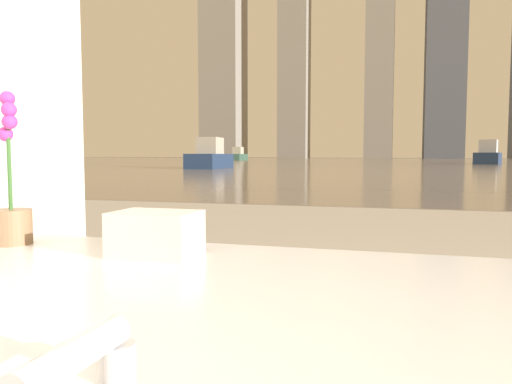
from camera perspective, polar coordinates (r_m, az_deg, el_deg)
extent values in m
cube|color=white|center=(1.01, -21.75, -12.94)|extent=(1.45, 1.10, 0.04)
cylinder|color=silver|center=(0.66, -15.53, -18.17)|extent=(0.04, 0.04, 0.04)
cylinder|color=silver|center=(0.58, -20.22, -17.21)|extent=(0.04, 0.17, 0.04)
cylinder|color=#8C6B4C|center=(1.70, -26.16, -3.59)|extent=(0.12, 0.12, 0.11)
cylinder|color=#38662D|center=(1.68, -26.40, 3.89)|extent=(0.01, 0.01, 0.34)
sphere|color=#CC3899|center=(1.71, -26.55, 9.54)|extent=(0.04, 0.04, 0.04)
sphere|color=#CC3899|center=(1.67, -26.40, 8.43)|extent=(0.04, 0.04, 0.04)
sphere|color=#CC3899|center=(1.67, -26.34, 7.21)|extent=(0.04, 0.04, 0.04)
sphere|color=#CC3899|center=(1.70, -26.73, 5.93)|extent=(0.04, 0.04, 0.04)
cube|color=silver|center=(1.39, -11.37, -6.32)|extent=(0.22, 0.16, 0.04)
cube|color=silver|center=(1.38, -11.39, -4.68)|extent=(0.22, 0.16, 0.04)
cube|color=silver|center=(1.37, -11.41, -3.03)|extent=(0.22, 0.16, 0.04)
cube|color=gray|center=(62.36, 15.47, 3.42)|extent=(180.00, 110.00, 0.01)
cube|color=navy|center=(28.66, -5.26, 3.55)|extent=(1.99, 4.78, 0.82)
cube|color=#B2A893|center=(28.66, -5.27, 5.30)|extent=(1.31, 1.84, 0.93)
cube|color=#335647|center=(73.37, -2.07, 4.02)|extent=(2.02, 5.15, 0.89)
cube|color=#B2A893|center=(73.37, -2.07, 4.76)|extent=(1.37, 1.96, 1.01)
cube|color=navy|center=(46.06, 24.99, 3.51)|extent=(3.01, 5.65, 0.94)
cube|color=silver|center=(46.07, 25.03, 4.76)|extent=(1.76, 2.26, 1.07)
cube|color=gray|center=(128.18, -3.74, 15.58)|extent=(9.47, 9.90, 51.82)
cube|color=gray|center=(124.84, 4.42, 18.78)|extent=(6.85, 6.53, 64.13)
cube|color=#4C515B|center=(123.32, 20.95, 19.70)|extent=(8.26, 9.68, 68.29)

